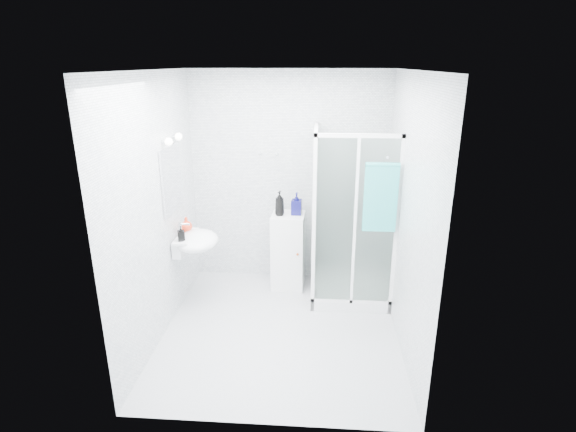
# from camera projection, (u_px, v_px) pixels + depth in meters

# --- Properties ---
(room) EXTENTS (2.40, 2.60, 2.60)m
(room) POSITION_uv_depth(u_px,v_px,m) (280.00, 213.00, 4.29)
(room) COLOR silver
(room) RESTS_ON ground
(shower_enclosure) EXTENTS (0.90, 0.95, 2.00)m
(shower_enclosure) POSITION_uv_depth(u_px,v_px,m) (343.00, 263.00, 5.24)
(shower_enclosure) COLOR white
(shower_enclosure) RESTS_ON ground
(wall_basin) EXTENTS (0.46, 0.56, 0.35)m
(wall_basin) POSITION_uv_depth(u_px,v_px,m) (195.00, 241.00, 4.94)
(wall_basin) COLOR white
(wall_basin) RESTS_ON ground
(mirror) EXTENTS (0.02, 0.60, 0.70)m
(mirror) POSITION_uv_depth(u_px,v_px,m) (172.00, 179.00, 4.73)
(mirror) COLOR white
(mirror) RESTS_ON room
(vanity_lights) EXTENTS (0.10, 0.40, 0.08)m
(vanity_lights) POSITION_uv_depth(u_px,v_px,m) (173.00, 139.00, 4.59)
(vanity_lights) COLOR silver
(vanity_lights) RESTS_ON room
(wall_hooks) EXTENTS (0.23, 0.06, 0.03)m
(wall_hooks) POSITION_uv_depth(u_px,v_px,m) (268.00, 154.00, 5.38)
(wall_hooks) COLOR silver
(wall_hooks) RESTS_ON room
(storage_cabinet) EXTENTS (0.41, 0.42, 0.94)m
(storage_cabinet) POSITION_uv_depth(u_px,v_px,m) (288.00, 251.00, 5.50)
(storage_cabinet) COLOR white
(storage_cabinet) RESTS_ON ground
(hand_towel) EXTENTS (0.34, 0.05, 0.72)m
(hand_towel) POSITION_uv_depth(u_px,v_px,m) (381.00, 196.00, 4.54)
(hand_towel) COLOR teal
(hand_towel) RESTS_ON shower_enclosure
(shampoo_bottle_a) EXTENTS (0.14, 0.14, 0.29)m
(shampoo_bottle_a) POSITION_uv_depth(u_px,v_px,m) (280.00, 203.00, 5.28)
(shampoo_bottle_a) COLOR black
(shampoo_bottle_a) RESTS_ON storage_cabinet
(shampoo_bottle_b) EXTENTS (0.13, 0.13, 0.27)m
(shampoo_bottle_b) POSITION_uv_depth(u_px,v_px,m) (297.00, 204.00, 5.32)
(shampoo_bottle_b) COLOR #0D0C4C
(shampoo_bottle_b) RESTS_ON storage_cabinet
(soap_dispenser_orange) EXTENTS (0.14, 0.14, 0.17)m
(soap_dispenser_orange) POSITION_uv_depth(u_px,v_px,m) (186.00, 224.00, 5.02)
(soap_dispenser_orange) COLOR red
(soap_dispenser_orange) RESTS_ON wall_basin
(soap_dispenser_black) EXTENTS (0.09, 0.10, 0.16)m
(soap_dispenser_black) POSITION_uv_depth(u_px,v_px,m) (181.00, 234.00, 4.76)
(soap_dispenser_black) COLOR black
(soap_dispenser_black) RESTS_ON wall_basin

